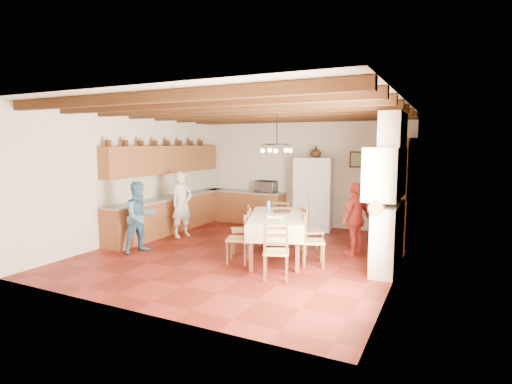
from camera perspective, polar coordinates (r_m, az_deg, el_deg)
floor at (r=8.42m, az=-1.53°, el=-8.73°), size 6.00×6.50×0.02m
ceiling at (r=8.14m, az=-1.60°, el=12.20°), size 6.00×6.50×0.02m
wall_back at (r=11.12m, az=6.27°, el=2.98°), size 6.00×0.02×3.00m
wall_front at (r=5.49m, az=-17.58°, el=-1.44°), size 6.00×0.02×3.00m
wall_left at (r=9.90m, az=-17.20°, el=2.21°), size 0.02×6.50×3.00m
wall_right at (r=7.26m, az=19.99°, el=0.46°), size 0.02×6.50×3.00m
ceiling_beams at (r=8.13m, az=-1.60°, el=11.50°), size 6.00×6.30×0.16m
lower_cabinets_left at (r=10.62m, az=-11.89°, el=-3.13°), size 0.60×4.30×0.86m
lower_cabinets_back at (r=11.58m, az=-1.56°, el=-2.15°), size 2.30×0.60×0.86m
countertop_left at (r=10.55m, az=-11.95°, el=-0.73°), size 0.62×4.30×0.04m
countertop_back at (r=11.52m, az=-1.57°, el=0.06°), size 2.34×0.62×0.04m
backsplash_left at (r=10.69m, az=-13.19°, el=1.06°), size 0.03×4.30×0.60m
backsplash_back at (r=11.74m, az=-0.93°, el=1.76°), size 2.30×0.03×0.60m
upper_cabinets at (r=10.55m, az=-12.62°, el=4.54°), size 0.35×4.20×0.70m
fireplace at (r=7.50m, az=17.93°, el=-0.02°), size 0.56×1.60×2.80m
wall_picture at (r=10.65m, az=14.13°, el=4.52°), size 0.34×0.03×0.42m
refrigerator at (r=10.61m, az=8.26°, el=-0.23°), size 1.04×0.90×1.90m
hutch at (r=9.50m, az=19.81°, el=0.06°), size 0.64×1.35×2.39m
dining_table at (r=7.89m, az=2.92°, el=-3.90°), size 1.66×2.22×0.87m
chandelier at (r=7.75m, az=2.99°, el=6.82°), size 0.47×0.47×0.03m
chair_left_near at (r=7.65m, az=-2.60°, el=-6.55°), size 0.51×0.52×0.96m
chair_left_far at (r=8.43m, az=-2.15°, el=-5.28°), size 0.56×0.57×0.96m
chair_right_near at (r=7.53m, az=8.21°, el=-6.85°), size 0.53×0.54×0.96m
chair_right_far at (r=8.36m, az=7.96°, el=-5.44°), size 0.57×0.57×0.96m
chair_end_near at (r=6.76m, az=2.89°, el=-8.39°), size 0.54×0.52×0.96m
chair_end_far at (r=9.09m, az=3.32°, el=-4.38°), size 0.48×0.47×0.96m
person_man at (r=9.85m, az=-10.54°, el=-1.73°), size 0.53×0.66×1.59m
person_woman_blue at (r=8.65m, az=-16.23°, el=-3.47°), size 0.76×0.86×1.49m
person_woman_red at (r=8.36m, az=14.02°, el=-3.74°), size 0.67×0.95×1.49m
microwave at (r=11.21m, az=1.46°, el=0.78°), size 0.57×0.39×0.31m
fridge_vase at (r=10.52m, az=8.56°, el=5.68°), size 0.35×0.35×0.29m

